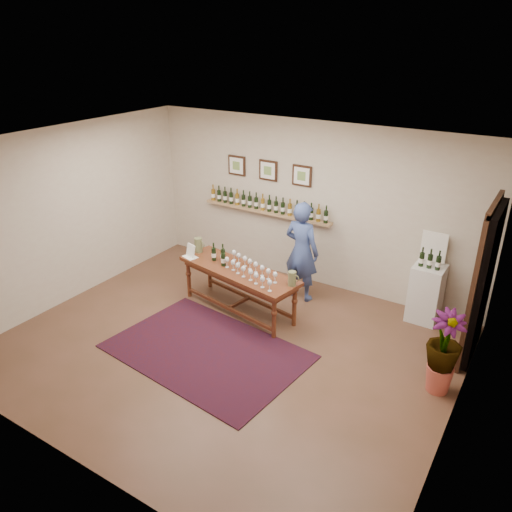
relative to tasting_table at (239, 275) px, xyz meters
The scene contains 14 objects.
ground 1.20m from the tasting_table, 66.52° to the right, with size 6.00×6.00×0.00m, color #523724.
room_shell 2.73m from the tasting_table, 19.80° to the left, with size 6.00×6.00×6.00m.
rug 1.36m from the tasting_table, 78.12° to the right, with size 2.64×1.76×0.01m, color #4D0F0D.
tasting_table is the anchor object (origin of this frame).
table_glasses 0.28m from the tasting_table, 13.21° to the right, with size 1.32×0.31×0.18m, color silver, non-canonical shape.
table_bottles 0.47m from the tasting_table, behind, with size 0.30×0.17×0.32m, color black, non-canonical shape.
pitcher_left 0.97m from the tasting_table, 168.04° to the left, with size 0.16×0.16×0.24m, color #636841, non-canonical shape.
pitcher_right 0.98m from the tasting_table, ahead, with size 0.14×0.14×0.22m, color #636841, non-canonical shape.
menu_card 0.93m from the tasting_table, behind, with size 0.23×0.17×0.21m, color white.
display_pedestal 2.86m from the tasting_table, 26.59° to the left, with size 0.45×0.45×0.90m, color silver.
pedestal_bottles 2.86m from the tasting_table, 25.61° to the left, with size 0.33×0.09×0.33m, color black, non-canonical shape.
info_sign 2.95m from the tasting_table, 29.34° to the left, with size 0.37×0.02×0.51m, color white.
potted_plant 3.18m from the tasting_table, ahead, with size 0.68×0.68×0.95m.
person 1.11m from the tasting_table, 55.21° to the left, with size 0.61×0.40×1.66m, color #394C88.
Camera 1 is at (3.48, -4.76, 4.06)m, focal length 35.00 mm.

